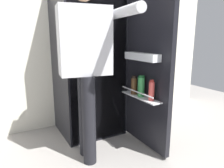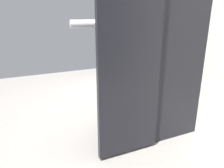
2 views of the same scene
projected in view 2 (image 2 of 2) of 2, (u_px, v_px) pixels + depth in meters
ground_plane at (119, 134)px, 2.70m from camera, size 6.38×6.38×0.00m
kitchen_wall at (189, 32)px, 2.69m from camera, size 4.40×0.10×2.42m
refrigerator at (160, 62)px, 2.60m from camera, size 0.75×1.31×1.74m
person at (111, 52)px, 2.60m from camera, size 0.55×0.79×1.63m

